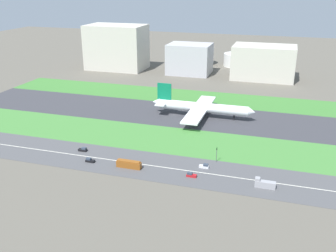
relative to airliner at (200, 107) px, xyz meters
name	(u,v)px	position (x,y,z in m)	size (l,w,h in m)	color
ground_plane	(174,114)	(-17.22, 0.00, -6.23)	(800.00, 800.00, 0.00)	#5B564C
runway	(174,114)	(-17.22, 0.00, -6.18)	(280.00, 46.00, 0.10)	#38383D
grass_median_north	(189,97)	(-17.22, 41.00, -6.18)	(280.00, 36.00, 0.10)	#3D7A33
grass_median_south	(152,138)	(-17.22, -41.00, -6.18)	(280.00, 36.00, 0.10)	#427F38
highway	(130,163)	(-17.22, -73.00, -6.18)	(280.00, 28.00, 0.10)	#4C4C4F
highway_centerline	(130,162)	(-17.22, -73.00, -6.13)	(266.00, 0.50, 0.01)	silver
airliner	(200,107)	(0.00, 0.00, 0.00)	(65.00, 56.00, 19.70)	white
car_2	(83,150)	(-44.41, -68.00, -5.31)	(4.40, 1.80, 2.00)	black
car_1	(204,166)	(17.46, -68.00, -5.31)	(4.40, 1.80, 2.00)	silver
bus_0	(129,164)	(-15.51, -78.00, -4.41)	(11.60, 2.50, 3.50)	brown
truck_1	(265,184)	(44.76, -78.00, -4.56)	(8.40, 2.50, 4.00)	#99999E
car_3	(90,160)	(-35.32, -78.00, -5.31)	(4.40, 1.80, 2.00)	black
car_0	(191,175)	(13.65, -78.00, -5.31)	(4.40, 1.80, 2.00)	#B2191E
traffic_light	(217,153)	(21.43, -60.01, -1.94)	(0.36, 0.50, 7.20)	#4C4C51
terminal_building	(117,47)	(-107.22, 114.00, 14.42)	(54.60, 34.09, 41.31)	beige
hangar_building	(190,59)	(-35.63, 114.00, 7.22)	(38.08, 28.81, 26.91)	#B2B2B7
office_tower	(264,62)	(29.79, 114.00, 8.02)	(52.35, 32.87, 28.50)	beige
fuel_tank_west	(202,56)	(-34.28, 159.00, 2.49)	(24.14, 24.14, 17.45)	silver
fuel_tank_centre	(236,60)	(0.96, 159.00, 0.10)	(24.90, 24.90, 12.66)	silver
fuel_tank_east	(269,61)	(32.16, 159.00, 1.28)	(20.17, 20.17, 15.03)	silver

